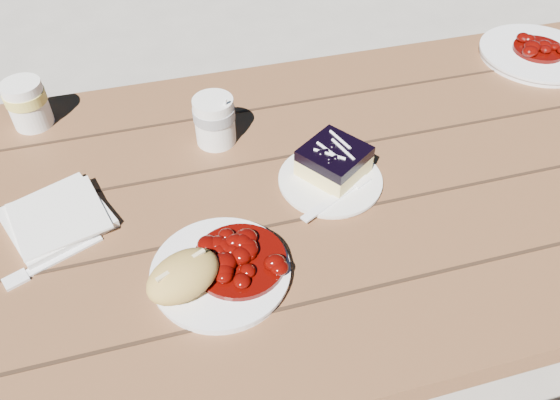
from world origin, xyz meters
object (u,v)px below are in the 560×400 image
object	(u,v)px
main_plate	(221,273)
dessert_plate	(330,181)
blueberry_cake	(334,161)
picnic_table	(360,231)
coffee_cup	(215,121)
bread_roll	(183,276)
second_plate	(537,54)
second_cup	(28,104)

from	to	relation	value
main_plate	dessert_plate	size ratio (longest dim) A/B	1.15
dessert_plate	blueberry_cake	size ratio (longest dim) A/B	1.28
picnic_table	coffee_cup	xyz separation A→B (m)	(-0.25, 0.16, 0.21)
bread_roll	dessert_plate	bearing A→B (deg)	31.18
blueberry_cake	second_plate	bearing A→B (deg)	-10.47
second_plate	second_cup	world-z (taller)	second_cup
second_plate	bread_roll	bearing A→B (deg)	-153.25
second_plate	second_cup	bearing A→B (deg)	177.62
main_plate	coffee_cup	world-z (taller)	coffee_cup
dessert_plate	second_cup	distance (m)	0.60
blueberry_cake	main_plate	bearing A→B (deg)	-179.21
coffee_cup	bread_roll	bearing A→B (deg)	-107.71
coffee_cup	second_cup	world-z (taller)	same
blueberry_cake	second_cup	distance (m)	0.60
picnic_table	blueberry_cake	world-z (taller)	blueberry_cake
main_plate	second_plate	world-z (taller)	same
picnic_table	blueberry_cake	xyz separation A→B (m)	(-0.07, 0.01, 0.20)
picnic_table	coffee_cup	world-z (taller)	coffee_cup
picnic_table	main_plate	distance (m)	0.38
blueberry_cake	coffee_cup	distance (m)	0.24
second_plate	second_cup	size ratio (longest dim) A/B	2.70
dessert_plate	coffee_cup	bearing A→B (deg)	135.11
main_plate	coffee_cup	distance (m)	0.33
picnic_table	second_plate	bearing A→B (deg)	26.91
bread_roll	blueberry_cake	xyz separation A→B (m)	(0.29, 0.18, -0.01)
blueberry_cake	second_cup	size ratio (longest dim) A/B	1.47
picnic_table	bread_roll	size ratio (longest dim) A/B	17.77
picnic_table	second_plate	distance (m)	0.61
blueberry_cake	second_plate	xyz separation A→B (m)	(0.59, 0.26, -0.03)
dessert_plate	second_plate	distance (m)	0.66
picnic_table	bread_roll	xyz separation A→B (m)	(-0.36, -0.18, 0.21)
dessert_plate	second_cup	size ratio (longest dim) A/B	1.88
coffee_cup	picnic_table	bearing A→B (deg)	-33.05
picnic_table	second_cup	bearing A→B (deg)	152.14
coffee_cup	blueberry_cake	bearing A→B (deg)	-40.66
dessert_plate	second_plate	bearing A→B (deg)	24.55
bread_roll	second_plate	bearing A→B (deg)	26.75
second_plate	blueberry_cake	bearing A→B (deg)	-156.29
blueberry_cake	coffee_cup	world-z (taller)	coffee_cup
second_cup	blueberry_cake	bearing A→B (deg)	-30.34
main_plate	second_cup	world-z (taller)	second_cup
picnic_table	blueberry_cake	distance (m)	0.21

